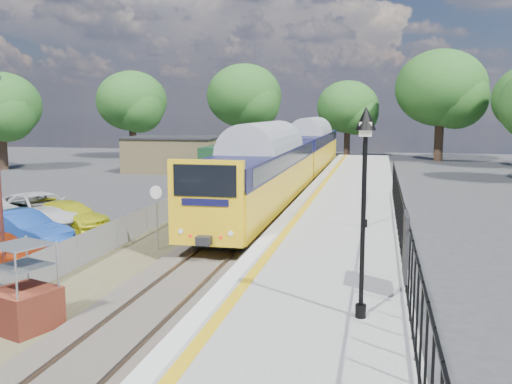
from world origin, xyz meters
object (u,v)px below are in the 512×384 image
(brick_plinth, at_px, (23,289))
(speed_sign, at_px, (157,207))
(victorian_lamp_north, at_px, (366,140))
(car_blue, at_px, (20,230))
(victorian_lamp_south, at_px, (365,163))
(car_yellow, at_px, (70,216))
(car_white, at_px, (40,210))
(train, at_px, (294,155))

(brick_plinth, bearing_deg, speed_sign, 88.96)
(victorian_lamp_north, relative_size, car_blue, 1.00)
(victorian_lamp_south, bearing_deg, car_blue, 151.67)
(brick_plinth, distance_m, car_blue, 9.15)
(car_yellow, distance_m, car_white, 1.62)
(car_yellow, bearing_deg, brick_plinth, -133.62)
(speed_sign, relative_size, car_white, 0.45)
(speed_sign, relative_size, car_blue, 0.56)
(car_yellow, height_order, car_white, car_white)
(train, height_order, car_white, train)
(car_yellow, bearing_deg, speed_sign, -98.34)
(brick_plinth, relative_size, car_yellow, 0.51)
(victorian_lamp_north, bearing_deg, victorian_lamp_south, -88.85)
(speed_sign, height_order, car_white, speed_sign)
(victorian_lamp_south, xyz_separation_m, car_blue, (-13.41, 7.23, -3.54))
(victorian_lamp_south, relative_size, train, 0.11)
(car_blue, relative_size, car_white, 0.81)
(brick_plinth, xyz_separation_m, car_white, (-7.00, 11.51, -0.28))
(brick_plinth, distance_m, car_yellow, 12.60)
(car_white, bearing_deg, car_yellow, -67.07)
(victorian_lamp_north, height_order, brick_plinth, victorian_lamp_north)
(victorian_lamp_south, xyz_separation_m, train, (-5.50, 26.75, -1.96))
(brick_plinth, bearing_deg, car_white, 121.30)
(train, bearing_deg, speed_sign, -97.60)
(brick_plinth, relative_size, speed_sign, 0.87)
(train, distance_m, car_yellow, 17.65)
(victorian_lamp_south, relative_size, car_white, 0.81)
(car_yellow, relative_size, car_white, 0.76)
(victorian_lamp_north, height_order, car_white, victorian_lamp_north)
(victorian_lamp_south, height_order, car_blue, victorian_lamp_south)
(victorian_lamp_south, xyz_separation_m, car_white, (-15.15, 11.27, -3.51))
(train, bearing_deg, victorian_lamp_north, -72.44)
(victorian_lamp_south, distance_m, brick_plinth, 8.77)
(victorian_lamp_north, bearing_deg, speed_sign, -165.73)
(victorian_lamp_north, distance_m, speed_sign, 8.45)
(car_yellow, bearing_deg, car_white, 106.39)
(victorian_lamp_north, distance_m, car_white, 15.41)
(car_blue, bearing_deg, brick_plinth, -128.27)
(train, height_order, speed_sign, train)
(victorian_lamp_south, height_order, car_white, victorian_lamp_south)
(train, distance_m, car_blue, 21.12)
(brick_plinth, xyz_separation_m, car_blue, (-5.26, 7.48, -0.31))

